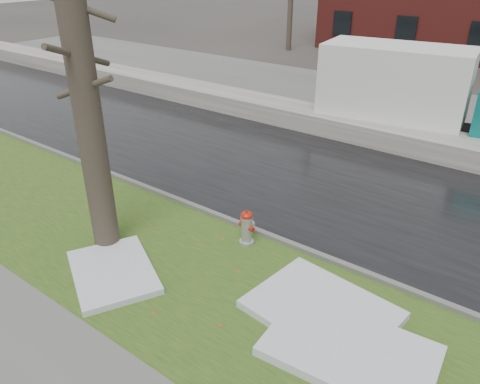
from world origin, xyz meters
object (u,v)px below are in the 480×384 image
Objects in this scene: fire_hydrant at (247,226)px; tree at (84,92)px; worker at (323,84)px; box_truck at (423,92)px.

tree reaches higher than fire_hydrant.
tree is at bearing -133.79° from fire_hydrant.
worker reaches higher than fire_hydrant.
tree is 4.31× the size of worker.
fire_hydrant is 0.52× the size of worker.
fire_hydrant is 0.12× the size of tree.
box_truck is (3.40, 11.52, -1.97)m from tree.
tree is 0.73× the size of box_truck.
box_truck is (0.82, 9.50, 1.22)m from fire_hydrant.
fire_hydrant is at bearing 98.66° from worker.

